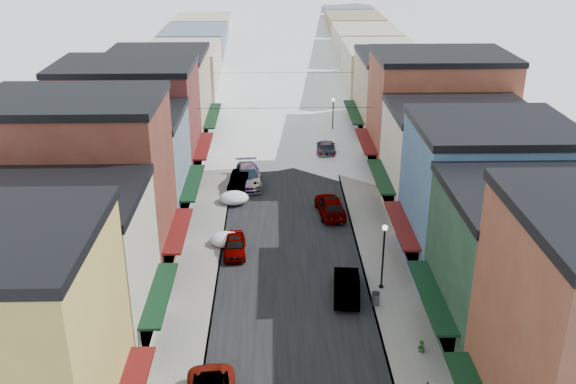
{
  "coord_description": "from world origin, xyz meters",
  "views": [
    {
      "loc": [
        -1.14,
        -18.41,
        22.53
      ],
      "look_at": [
        0.0,
        28.91,
        2.34
      ],
      "focal_mm": 40.0,
      "sensor_mm": 36.0,
      "label": 1
    }
  ],
  "objects_px": {
    "car_green_sedan": "(347,285)",
    "trash_can": "(376,298)",
    "streetlamp_near": "(384,249)",
    "car_dark_hatch": "(240,181)",
    "car_silver_sedan": "(235,245)"
  },
  "relations": [
    {
      "from": "car_silver_sedan",
      "to": "streetlamp_near",
      "type": "xyz_separation_m",
      "value": [
        9.92,
        -5.15,
        2.36
      ]
    },
    {
      "from": "car_green_sedan",
      "to": "trash_can",
      "type": "relative_size",
      "value": 5.45
    },
    {
      "from": "car_green_sedan",
      "to": "streetlamp_near",
      "type": "distance_m",
      "value": 3.37
    },
    {
      "from": "trash_can",
      "to": "streetlamp_near",
      "type": "height_order",
      "value": "streetlamp_near"
    },
    {
      "from": "car_dark_hatch",
      "to": "streetlamp_near",
      "type": "bearing_deg",
      "value": -52.15
    },
    {
      "from": "car_dark_hatch",
      "to": "car_green_sedan",
      "type": "distance_m",
      "value": 19.82
    },
    {
      "from": "car_green_sedan",
      "to": "streetlamp_near",
      "type": "xyz_separation_m",
      "value": [
        2.39,
        0.73,
        2.26
      ]
    },
    {
      "from": "car_green_sedan",
      "to": "trash_can",
      "type": "distance_m",
      "value": 2.15
    },
    {
      "from": "car_green_sedan",
      "to": "streetlamp_near",
      "type": "relative_size",
      "value": 1.02
    },
    {
      "from": "car_silver_sedan",
      "to": "trash_can",
      "type": "xyz_separation_m",
      "value": [
        9.23,
        -7.2,
        -0.08
      ]
    },
    {
      "from": "car_green_sedan",
      "to": "trash_can",
      "type": "xyz_separation_m",
      "value": [
        1.7,
        -1.31,
        -0.18
      ]
    },
    {
      "from": "car_silver_sedan",
      "to": "car_dark_hatch",
      "type": "height_order",
      "value": "car_dark_hatch"
    },
    {
      "from": "car_silver_sedan",
      "to": "car_green_sedan",
      "type": "xyz_separation_m",
      "value": [
        7.53,
        -5.89,
        0.1
      ]
    },
    {
      "from": "car_silver_sedan",
      "to": "trash_can",
      "type": "bearing_deg",
      "value": -40.37
    },
    {
      "from": "car_silver_sedan",
      "to": "car_green_sedan",
      "type": "relative_size",
      "value": 0.84
    }
  ]
}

